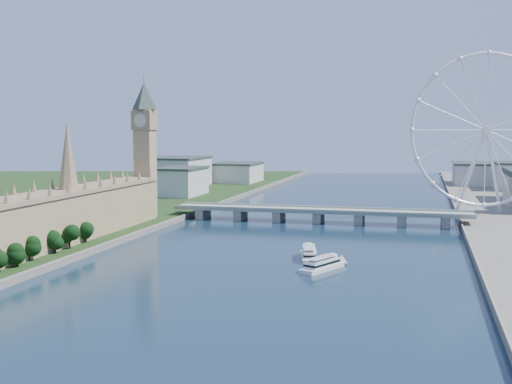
% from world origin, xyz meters
% --- Properties ---
extents(ground, '(2000.00, 2000.00, 0.00)m').
position_xyz_m(ground, '(0.00, 0.00, 0.00)').
color(ground, '#1B3B4D').
rests_on(ground, ground).
extents(parliament_range, '(24.00, 200.00, 70.00)m').
position_xyz_m(parliament_range, '(-128.00, 170.00, 18.48)').
color(parliament_range, tan).
rests_on(parliament_range, ground).
extents(big_ben, '(20.02, 20.02, 110.00)m').
position_xyz_m(big_ben, '(-128.00, 278.00, 66.57)').
color(big_ben, tan).
rests_on(big_ben, ground).
extents(westminster_bridge, '(220.00, 22.00, 9.50)m').
position_xyz_m(westminster_bridge, '(0.00, 300.00, 6.63)').
color(westminster_bridge, gray).
rests_on(westminster_bridge, ground).
extents(london_eye, '(113.60, 39.12, 124.30)m').
position_xyz_m(london_eye, '(119.98, 355.08, 67.52)').
color(london_eye, silver).
rests_on(london_eye, ground).
extents(city_skyline, '(505.00, 280.00, 32.00)m').
position_xyz_m(city_skyline, '(39.22, 560.08, 16.96)').
color(city_skyline, beige).
rests_on(city_skyline, ground).
extents(tour_boat_near, '(15.03, 33.41, 7.18)m').
position_xyz_m(tour_boat_near, '(16.63, 164.16, 0.00)').
color(tour_boat_near, white).
rests_on(tour_boat_near, ground).
extents(tour_boat_far, '(20.77, 31.91, 6.97)m').
position_xyz_m(tour_boat_far, '(27.23, 140.25, 0.00)').
color(tour_boat_far, silver).
rests_on(tour_boat_far, ground).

